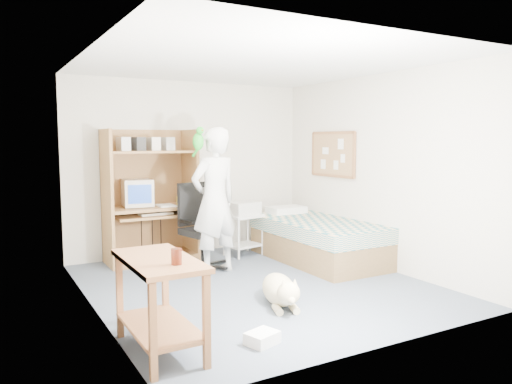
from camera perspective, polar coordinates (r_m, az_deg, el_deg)
floor at (r=5.83m, az=0.09°, el=-10.57°), size 4.00×4.00×0.00m
wall_back at (r=7.40m, az=-7.55°, el=2.76°), size 3.60×0.02×2.50m
wall_right at (r=6.67m, az=13.69°, el=2.29°), size 0.02×4.00×2.50m
wall_left at (r=4.97m, az=-18.28°, el=0.95°), size 0.02×4.00×2.50m
ceiling at (r=5.65m, az=0.10°, el=14.54°), size 3.60×4.00×0.02m
computer_hutch at (r=6.96m, az=-12.05°, el=-1.07°), size 1.20×0.63×1.80m
bed at (r=6.95m, az=6.97°, el=-5.44°), size 1.02×2.02×0.66m
side_desk at (r=4.03m, az=-10.98°, el=-10.98°), size 0.50×1.00×0.75m
corkboard at (r=7.33m, az=8.76°, el=4.28°), size 0.04×0.94×0.66m
office_chair at (r=6.55m, az=-6.36°, el=-5.24°), size 0.61×0.61×1.09m
person at (r=6.21m, az=-4.77°, el=-1.00°), size 0.74×0.57×1.81m
parrot at (r=6.10m, az=-6.59°, el=5.93°), size 0.13×0.23×0.37m
dog at (r=5.11m, az=2.79°, el=-11.11°), size 0.50×0.95×0.37m
printer_cart at (r=7.18m, az=-1.45°, el=-4.16°), size 0.56×0.48×0.60m
printer at (r=7.14m, az=-1.46°, el=-1.86°), size 0.47×0.39×0.18m
crt_monitor at (r=6.91m, az=-13.41°, el=-0.08°), size 0.42×0.44×0.36m
keyboard at (r=6.84m, az=-11.37°, el=-2.45°), size 0.46×0.19×0.03m
pencil_cup at (r=7.01m, az=-8.76°, el=-0.97°), size 0.08×0.08×0.12m
drink_glass at (r=3.73m, az=-9.08°, el=-7.29°), size 0.08×0.08×0.12m
floor_box_a at (r=4.24m, az=0.70°, el=-16.35°), size 0.30×0.27×0.10m
floor_box_b at (r=4.41m, az=-8.84°, el=-15.64°), size 0.21×0.25×0.08m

